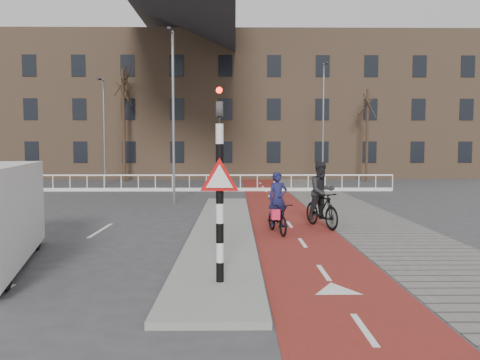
{
  "coord_description": "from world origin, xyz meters",
  "views": [
    {
      "loc": [
        -0.33,
        -10.42,
        2.58
      ],
      "look_at": [
        -0.16,
        5.0,
        1.5
      ],
      "focal_mm": 35.0,
      "sensor_mm": 36.0,
      "label": 1
    }
  ],
  "objects": [
    {
      "name": "ground",
      "position": [
        0.0,
        0.0,
        0.0
      ],
      "size": [
        120.0,
        120.0,
        0.0
      ],
      "primitive_type": "plane",
      "color": "#38383A",
      "rests_on": "ground"
    },
    {
      "name": "bike_lane",
      "position": [
        1.5,
        10.0,
        0.01
      ],
      "size": [
        2.5,
        60.0,
        0.01
      ],
      "primitive_type": "cube",
      "color": "maroon",
      "rests_on": "ground"
    },
    {
      "name": "sidewalk",
      "position": [
        4.3,
        10.0,
        0.01
      ],
      "size": [
        3.0,
        60.0,
        0.01
      ],
      "primitive_type": "cube",
      "color": "slate",
      "rests_on": "ground"
    },
    {
      "name": "curb_island",
      "position": [
        -0.7,
        4.0,
        0.06
      ],
      "size": [
        1.8,
        16.0,
        0.12
      ],
      "primitive_type": "cube",
      "color": "gray",
      "rests_on": "ground"
    },
    {
      "name": "traffic_signal",
      "position": [
        -0.6,
        -2.02,
        1.99
      ],
      "size": [
        0.8,
        0.8,
        3.68
      ],
      "color": "black",
      "rests_on": "curb_island"
    },
    {
      "name": "bollard",
      "position": [
        -0.81,
        2.86,
        0.47
      ],
      "size": [
        0.12,
        0.12,
        0.7
      ],
      "primitive_type": "cylinder",
      "color": "#CCC90B",
      "rests_on": "curb_island"
    },
    {
      "name": "cyclist_near",
      "position": [
        0.96,
        3.43,
        0.62
      ],
      "size": [
        0.95,
        1.83,
        1.84
      ],
      "rotation": [
        0.0,
        0.0,
        0.21
      ],
      "color": "black",
      "rests_on": "bike_lane"
    },
    {
      "name": "cyclist_far",
      "position": [
        2.45,
        4.39,
        0.88
      ],
      "size": [
        1.2,
        2.05,
        2.1
      ],
      "rotation": [
        0.0,
        0.0,
        0.35
      ],
      "color": "black",
      "rests_on": "bike_lane"
    },
    {
      "name": "railing",
      "position": [
        -5.0,
        17.0,
        0.31
      ],
      "size": [
        28.0,
        0.1,
        0.99
      ],
      "color": "silver",
      "rests_on": "ground"
    },
    {
      "name": "townhouse_row",
      "position": [
        -3.0,
        32.0,
        7.81
      ],
      "size": [
        46.0,
        10.0,
        15.9
      ],
      "color": "#7F6047",
      "rests_on": "ground"
    },
    {
      "name": "tree_mid",
      "position": [
        -8.74,
        25.2,
        4.23
      ],
      "size": [
        0.26,
        0.26,
        8.45
      ],
      "primitive_type": "cylinder",
      "color": "black",
      "rests_on": "ground"
    },
    {
      "name": "tree_right",
      "position": [
        9.59,
        24.63,
        3.45
      ],
      "size": [
        0.2,
        0.2,
        6.9
      ],
      "primitive_type": "cylinder",
      "color": "black",
      "rests_on": "ground"
    },
    {
      "name": "streetlight_near",
      "position": [
        -3.13,
        11.05,
        3.9
      ],
      "size": [
        0.12,
        0.12,
        7.8
      ],
      "primitive_type": "cylinder",
      "color": "slate",
      "rests_on": "ground"
    },
    {
      "name": "streetlight_left",
      "position": [
        -9.36,
        22.14,
        3.64
      ],
      "size": [
        0.12,
        0.12,
        7.28
      ],
      "primitive_type": "cylinder",
      "color": "slate",
      "rests_on": "ground"
    },
    {
      "name": "streetlight_right",
      "position": [
        5.73,
        21.68,
        4.13
      ],
      "size": [
        0.12,
        0.12,
        8.27
      ],
      "primitive_type": "cylinder",
      "color": "slate",
      "rests_on": "ground"
    }
  ]
}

